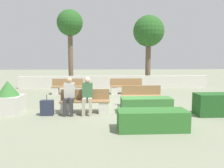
{
  "coord_description": "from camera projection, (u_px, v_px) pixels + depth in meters",
  "views": [
    {
      "loc": [
        -1.0,
        -9.17,
        2.06
      ],
      "look_at": [
        -0.48,
        0.5,
        0.9
      ],
      "focal_mm": 35.0,
      "sensor_mm": 36.0,
      "label": 1
    }
  ],
  "objects": [
    {
      "name": "hedge_block_near_right",
      "position": [
        152.0,
        120.0,
        6.25
      ],
      "size": [
        1.98,
        0.76,
        0.58
      ],
      "color": "#33702D",
      "rests_on": "ground_plane"
    },
    {
      "name": "bench_front",
      "position": [
        85.0,
        104.0,
        8.2
      ],
      "size": [
        1.85,
        0.48,
        0.87
      ],
      "color": "#937047",
      "rests_on": "ground_plane"
    },
    {
      "name": "bench_right_side",
      "position": [
        126.0,
        88.0,
        12.52
      ],
      "size": [
        1.86,
        0.49,
        0.87
      ],
      "rotation": [
        0.0,
        0.0,
        0.13
      ],
      "color": "#937047",
      "rests_on": "ground_plane"
    },
    {
      "name": "planter_corner_left",
      "position": [
        8.0,
        98.0,
        8.12
      ],
      "size": [
        0.97,
        0.97,
        1.23
      ],
      "color": "beige",
      "rests_on": "ground_plane"
    },
    {
      "name": "person_seated_woman",
      "position": [
        69.0,
        94.0,
        7.98
      ],
      "size": [
        0.38,
        0.63,
        1.35
      ],
      "color": "#333338",
      "rests_on": "ground_plane"
    },
    {
      "name": "tree_leftmost",
      "position": [
        70.0,
        25.0,
        15.54
      ],
      "size": [
        1.85,
        1.85,
        5.47
      ],
      "color": "brown",
      "rests_on": "ground_plane"
    },
    {
      "name": "ground_plane",
      "position": [
        124.0,
        106.0,
        9.39
      ],
      "size": [
        60.0,
        60.0,
        0.0
      ],
      "primitive_type": "plane",
      "color": "gray"
    },
    {
      "name": "perimeter_wall",
      "position": [
        115.0,
        82.0,
        14.98
      ],
      "size": [
        12.93,
        0.3,
        0.83
      ],
      "color": "beige",
      "rests_on": "ground_plane"
    },
    {
      "name": "bench_left_side",
      "position": [
        142.0,
        99.0,
        9.3
      ],
      "size": [
        1.69,
        0.48,
        0.87
      ],
      "rotation": [
        0.0,
        0.0,
        0.17
      ],
      "color": "#937047",
      "rests_on": "ground_plane"
    },
    {
      "name": "hedge_block_mid_left",
      "position": [
        146.0,
        105.0,
        8.29
      ],
      "size": [
        1.9,
        0.73,
        0.56
      ],
      "color": "#3D7A38",
      "rests_on": "ground_plane"
    },
    {
      "name": "hedge_block_near_left",
      "position": [
        221.0,
        104.0,
        7.86
      ],
      "size": [
        1.83,
        0.72,
        0.79
      ],
      "color": "#235623",
      "rests_on": "ground_plane"
    },
    {
      "name": "tree_center_left",
      "position": [
        149.0,
        32.0,
        16.03
      ],
      "size": [
        2.28,
        2.28,
        5.16
      ],
      "color": "brown",
      "rests_on": "ground_plane"
    },
    {
      "name": "suitcase",
      "position": [
        47.0,
        108.0,
        7.85
      ],
      "size": [
        0.45,
        0.25,
        0.75
      ],
      "color": "#282D42",
      "rests_on": "ground_plane"
    },
    {
      "name": "person_seated_man",
      "position": [
        87.0,
        93.0,
        8.02
      ],
      "size": [
        0.38,
        0.63,
        1.36
      ],
      "color": "#B2A893",
      "rests_on": "ground_plane"
    },
    {
      "name": "bench_back",
      "position": [
        67.0,
        88.0,
        12.42
      ],
      "size": [
        1.78,
        0.49,
        0.87
      ],
      "rotation": [
        0.0,
        0.0,
        0.13
      ],
      "color": "#937047",
      "rests_on": "ground_plane"
    }
  ]
}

